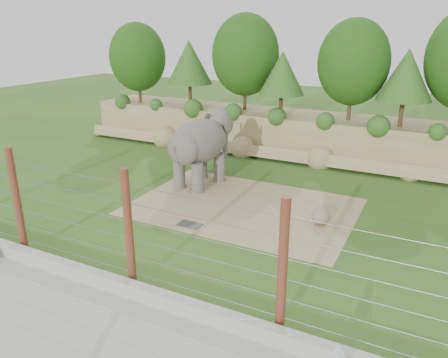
% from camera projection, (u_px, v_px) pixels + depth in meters
% --- Properties ---
extents(ground, '(90.00, 90.00, 0.00)m').
position_uv_depth(ground, '(202.00, 230.00, 17.90)').
color(ground, '#2A571C').
rests_on(ground, ground).
extents(back_embankment, '(30.00, 5.52, 8.77)m').
position_uv_depth(back_embankment, '(310.00, 93.00, 26.97)').
color(back_embankment, '#89754F').
rests_on(back_embankment, ground).
extents(dirt_patch, '(10.00, 7.00, 0.02)m').
position_uv_depth(dirt_patch, '(243.00, 206.00, 20.20)').
color(dirt_patch, tan).
rests_on(dirt_patch, ground).
extents(drain_grate, '(1.00, 0.60, 0.03)m').
position_uv_depth(drain_grate, '(190.00, 225.00, 18.32)').
color(drain_grate, '#262628').
rests_on(drain_grate, dirt_patch).
extents(elephant, '(2.45, 4.68, 3.63)m').
position_uv_depth(elephant, '(199.00, 151.00, 22.41)').
color(elephant, slate).
rests_on(elephant, ground).
extents(stone_ball, '(0.76, 0.76, 0.76)m').
position_uv_depth(stone_ball, '(321.00, 216.00, 18.28)').
color(stone_ball, gray).
rests_on(stone_ball, dirt_patch).
extents(retaining_wall, '(26.00, 0.35, 0.50)m').
position_uv_depth(retaining_wall, '(123.00, 287.00, 13.62)').
color(retaining_wall, beige).
rests_on(retaining_wall, ground).
extents(walkway, '(26.00, 4.00, 0.01)m').
position_uv_depth(walkway, '(76.00, 331.00, 12.02)').
color(walkway, beige).
rests_on(walkway, ground).
extents(barrier_fence, '(20.26, 0.26, 4.00)m').
position_uv_depth(barrier_fence, '(129.00, 230.00, 13.45)').
color(barrier_fence, brown).
rests_on(barrier_fence, ground).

